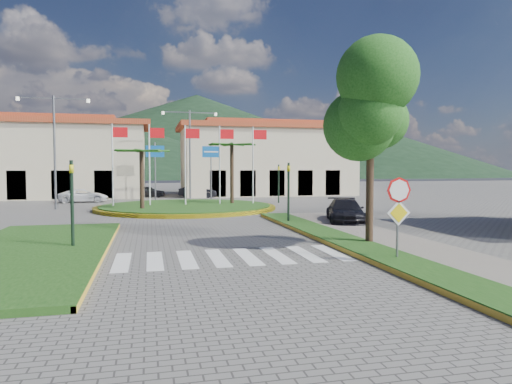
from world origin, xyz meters
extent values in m
plane|color=#62605D|center=(0.00, 0.00, 0.00)|extent=(160.00, 160.00, 0.00)
cube|color=gray|center=(6.00, 2.00, 0.07)|extent=(4.00, 28.00, 0.15)
cube|color=#174112|center=(4.80, 2.00, 0.09)|extent=(1.60, 28.00, 0.18)
cube|color=#174112|center=(-6.50, 6.00, 0.09)|extent=(5.00, 14.00, 0.18)
cube|color=silver|center=(0.00, 4.00, 0.01)|extent=(8.00, 3.00, 0.01)
cylinder|color=yellow|center=(0.00, 22.00, 0.12)|extent=(12.70, 12.70, 0.24)
cylinder|color=#174112|center=(0.00, 22.00, 0.15)|extent=(12.00, 12.00, 0.30)
cylinder|color=black|center=(-3.00, 20.00, 2.02)|extent=(0.28, 0.28, 4.05)
cylinder|color=black|center=(3.50, 23.00, 2.34)|extent=(0.28, 0.28, 4.68)
cylinder|color=silver|center=(-5.00, 22.50, 3.00)|extent=(0.10, 0.10, 6.00)
cube|color=red|center=(-4.45, 22.50, 5.40)|extent=(1.00, 0.03, 0.70)
cylinder|color=silver|center=(-2.50, 22.50, 3.00)|extent=(0.10, 0.10, 6.00)
cube|color=red|center=(-1.95, 22.50, 5.40)|extent=(1.00, 0.03, 0.70)
cylinder|color=silver|center=(0.00, 22.50, 3.00)|extent=(0.10, 0.10, 6.00)
cube|color=red|center=(0.55, 22.50, 5.40)|extent=(1.00, 0.03, 0.70)
cylinder|color=silver|center=(2.50, 22.50, 3.00)|extent=(0.10, 0.10, 6.00)
cube|color=red|center=(3.05, 22.50, 5.40)|extent=(1.00, 0.03, 0.70)
cylinder|color=silver|center=(5.00, 22.50, 3.00)|extent=(0.10, 0.10, 6.00)
cube|color=red|center=(5.55, 22.50, 5.40)|extent=(1.00, 0.03, 0.70)
cylinder|color=slate|center=(4.90, 2.00, 1.25)|extent=(0.07, 0.07, 2.50)
cylinder|color=red|center=(4.90, 1.95, 2.25)|extent=(0.80, 0.03, 0.80)
cube|color=yellow|center=(4.90, 1.94, 1.55)|extent=(0.78, 0.03, 0.78)
cylinder|color=black|center=(5.50, 5.00, 2.20)|extent=(0.28, 0.28, 4.40)
ellipsoid|color=#174813|center=(5.50, 5.00, 5.20)|extent=(3.60, 3.60, 3.20)
cylinder|color=black|center=(-5.20, 6.50, 1.60)|extent=(0.12, 0.12, 3.20)
imported|color=yellow|center=(-5.20, 6.50, 2.60)|extent=(0.15, 0.18, 0.90)
cylinder|color=black|center=(4.50, 12.00, 1.60)|extent=(0.12, 0.12, 3.20)
imported|color=yellow|center=(4.50, 12.00, 2.60)|extent=(0.15, 0.18, 0.90)
cylinder|color=black|center=(8.00, 26.00, 1.60)|extent=(0.12, 0.12, 3.20)
imported|color=yellow|center=(8.00, 26.00, 2.60)|extent=(0.18, 0.15, 0.90)
cylinder|color=slate|center=(-2.00, 31.00, 2.60)|extent=(0.12, 0.12, 5.20)
cube|color=#1059B2|center=(-2.00, 30.94, 4.40)|extent=(1.60, 0.05, 1.00)
cylinder|color=slate|center=(3.00, 31.00, 2.60)|extent=(0.12, 0.12, 5.20)
cube|color=#1059B2|center=(3.00, 30.94, 4.40)|extent=(1.60, 0.05, 1.00)
cylinder|color=slate|center=(1.00, 30.00, 4.00)|extent=(0.16, 0.16, 8.00)
cube|color=slate|center=(-0.20, 30.00, 7.80)|extent=(2.40, 0.08, 0.08)
cube|color=slate|center=(2.20, 30.00, 7.80)|extent=(2.40, 0.08, 0.08)
cylinder|color=slate|center=(-9.00, 24.00, 4.00)|extent=(0.16, 0.16, 8.00)
cube|color=slate|center=(-10.20, 24.00, 7.80)|extent=(2.40, 0.08, 0.08)
cube|color=slate|center=(-7.80, 24.00, 7.80)|extent=(2.40, 0.08, 0.08)
cube|color=beige|center=(-14.00, 38.00, 3.50)|extent=(22.00, 9.00, 7.00)
cube|color=#A33E1F|center=(-14.00, 38.00, 7.25)|extent=(23.32, 9.54, 0.50)
cube|color=#A33E1F|center=(-14.00, 38.00, 7.75)|extent=(16.50, 4.95, 0.60)
cube|color=beige|center=(10.00, 38.00, 3.50)|extent=(18.00, 9.00, 7.00)
cube|color=#A33E1F|center=(10.00, 38.00, 7.25)|extent=(19.08, 9.54, 0.50)
cube|color=#A33E1F|center=(10.00, 38.00, 7.75)|extent=(13.50, 4.95, 0.60)
cone|color=black|center=(15.00, 160.00, 15.00)|extent=(180.00, 180.00, 30.00)
cone|color=black|center=(70.00, 135.00, 9.00)|extent=(120.00, 120.00, 18.00)
cone|color=black|center=(-10.00, 130.00, 8.00)|extent=(110.00, 110.00, 16.00)
imported|color=white|center=(-8.02, 30.44, 0.56)|extent=(4.23, 2.36, 1.12)
imported|color=black|center=(-2.68, 35.96, 0.58)|extent=(3.53, 1.77, 1.15)
imported|color=black|center=(2.22, 34.45, 0.63)|extent=(4.02, 2.60, 1.25)
imported|color=black|center=(7.50, 11.57, 0.64)|extent=(3.10, 4.78, 1.29)
camera|label=1|loc=(-2.54, -10.60, 2.93)|focal=32.00mm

